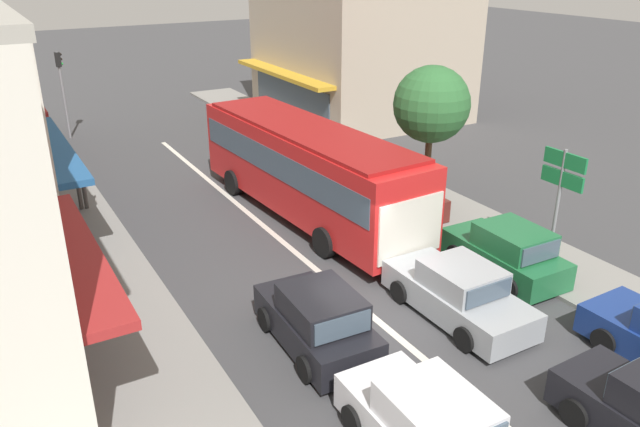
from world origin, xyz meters
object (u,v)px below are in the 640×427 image
(city_bus, at_px, (307,165))
(traffic_light_downstreet, at_px, (62,80))
(sedan_behind_bus_mid, at_px, (458,293))
(parked_hatchback_kerb_second, at_px, (506,253))
(parked_sedan_kerb_rear, at_px, (321,154))
(pedestrian_with_handbag_near, at_px, (80,184))
(street_tree_right, at_px, (432,105))
(parked_hatchback_kerb_third, at_px, (400,194))
(directional_road_sign, at_px, (562,180))
(hatchback_queue_gap_filler, at_px, (317,321))

(city_bus, distance_m, traffic_light_downstreet, 15.63)
(sedan_behind_bus_mid, bearing_deg, parked_hatchback_kerb_second, 20.60)
(parked_sedan_kerb_rear, height_order, pedestrian_with_handbag_near, pedestrian_with_handbag_near)
(parked_sedan_kerb_rear, bearing_deg, street_tree_right, -74.84)
(parked_hatchback_kerb_third, xyz_separation_m, pedestrian_with_handbag_near, (-9.74, 5.67, 0.36))
(pedestrian_with_handbag_near, bearing_deg, parked_hatchback_kerb_second, -48.60)
(parked_hatchback_kerb_third, distance_m, directional_road_sign, 6.01)
(directional_road_sign, bearing_deg, parked_hatchback_kerb_second, 170.64)
(parked_sedan_kerb_rear, bearing_deg, traffic_light_downstreet, 128.98)
(traffic_light_downstreet, bearing_deg, parked_hatchback_kerb_second, -68.61)
(sedan_behind_bus_mid, height_order, parked_hatchback_kerb_second, parked_hatchback_kerb_second)
(traffic_light_downstreet, bearing_deg, hatchback_queue_gap_filler, -85.00)
(hatchback_queue_gap_filler, height_order, traffic_light_downstreet, traffic_light_downstreet)
(sedan_behind_bus_mid, xyz_separation_m, traffic_light_downstreet, (-5.64, 22.24, 2.19))
(city_bus, bearing_deg, pedestrian_with_handbag_near, 147.68)
(traffic_light_downstreet, distance_m, pedestrian_with_handbag_near, 10.57)
(sedan_behind_bus_mid, bearing_deg, directional_road_sign, 10.03)
(sedan_behind_bus_mid, xyz_separation_m, parked_sedan_kerb_rear, (2.81, 11.80, 0.00))
(hatchback_queue_gap_filler, bearing_deg, directional_road_sign, 0.95)
(parked_hatchback_kerb_second, xyz_separation_m, pedestrian_with_handbag_near, (-9.61, 10.90, 0.36))
(city_bus, bearing_deg, parked_hatchback_kerb_second, -66.74)
(directional_road_sign, bearing_deg, parked_hatchback_kerb_third, 104.56)
(directional_road_sign, bearing_deg, sedan_behind_bus_mid, -169.97)
(sedan_behind_bus_mid, relative_size, parked_sedan_kerb_rear, 1.00)
(parked_sedan_kerb_rear, bearing_deg, parked_hatchback_kerb_second, -90.71)
(sedan_behind_bus_mid, height_order, parked_hatchback_kerb_third, parked_hatchback_kerb_third)
(sedan_behind_bus_mid, distance_m, parked_sedan_kerb_rear, 12.12)
(street_tree_right, bearing_deg, traffic_light_downstreet, 122.18)
(parked_hatchback_kerb_second, bearing_deg, sedan_behind_bus_mid, -159.40)
(sedan_behind_bus_mid, xyz_separation_m, street_tree_right, (4.23, 6.55, 3.02))
(hatchback_queue_gap_filler, height_order, parked_hatchback_kerb_second, same)
(sedan_behind_bus_mid, distance_m, directional_road_sign, 4.76)
(sedan_behind_bus_mid, distance_m, traffic_light_downstreet, 23.05)
(city_bus, distance_m, sedan_behind_bus_mid, 7.72)
(street_tree_right, bearing_deg, city_bus, 166.30)
(sedan_behind_bus_mid, relative_size, traffic_light_downstreet, 1.00)
(hatchback_queue_gap_filler, relative_size, sedan_behind_bus_mid, 0.90)
(parked_hatchback_kerb_second, distance_m, pedestrian_with_handbag_near, 14.53)
(parked_hatchback_kerb_third, height_order, traffic_light_downstreet, traffic_light_downstreet)
(parked_sedan_kerb_rear, relative_size, pedestrian_with_handbag_near, 2.58)
(hatchback_queue_gap_filler, height_order, parked_sedan_kerb_rear, hatchback_queue_gap_filler)
(street_tree_right, relative_size, pedestrian_with_handbag_near, 3.10)
(city_bus, xyz_separation_m, parked_hatchback_kerb_second, (2.85, -6.62, -1.17))
(parked_hatchback_kerb_third, distance_m, pedestrian_with_handbag_near, 11.27)
(parked_hatchback_kerb_second, height_order, parked_sedan_kerb_rear, parked_hatchback_kerb_second)
(parked_hatchback_kerb_second, distance_m, street_tree_right, 6.48)
(parked_hatchback_kerb_second, bearing_deg, pedestrian_with_handbag_near, 131.40)
(city_bus, height_order, parked_hatchback_kerb_second, city_bus)
(city_bus, relative_size, parked_hatchback_kerb_third, 2.96)
(parked_hatchback_kerb_second, relative_size, pedestrian_with_handbag_near, 2.29)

